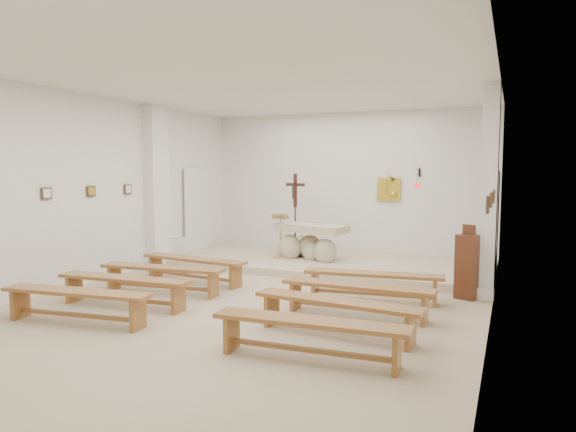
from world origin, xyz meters
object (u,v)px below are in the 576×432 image
at_px(altar, 310,244).
at_px(crucifix_stand, 295,208).
at_px(lectern, 280,235).
at_px(donation_pedestal, 468,266).
at_px(bench_left_second, 162,273).
at_px(bench_right_fourth, 310,330).
at_px(bench_right_front, 373,280).
at_px(bench_left_third, 124,284).
at_px(bench_left_front, 194,264).
at_px(bench_right_third, 336,309).
at_px(bench_right_second, 357,292).
at_px(bench_left_fourth, 76,298).

relative_size(altar, crucifix_stand, 0.92).
relative_size(lectern, crucifix_stand, 0.55).
distance_m(lectern, donation_pedestal, 4.40).
relative_size(altar, bench_left_second, 0.77).
distance_m(lectern, bench_right_fourth, 5.88).
xyz_separation_m(donation_pedestal, bench_right_fourth, (-1.38, -3.64, -0.19)).
relative_size(bench_left_second, bench_right_fourth, 1.00).
height_order(bench_right_front, bench_left_second, same).
xyz_separation_m(bench_right_front, bench_left_third, (-3.44, -1.89, 0.00)).
bearing_deg(donation_pedestal, lectern, 179.76).
distance_m(bench_left_front, bench_right_front, 3.44).
relative_size(bench_right_front, bench_right_fourth, 1.00).
relative_size(bench_left_front, bench_left_third, 1.00).
relative_size(crucifix_stand, bench_right_third, 0.83).
distance_m(donation_pedestal, bench_right_front, 1.61).
distance_m(lectern, bench_right_third, 5.07).
height_order(donation_pedestal, bench_right_third, donation_pedestal).
distance_m(bench_left_front, bench_right_fourth, 4.45).
xyz_separation_m(bench_left_front, bench_right_third, (3.44, -1.89, 0.00)).
relative_size(bench_left_second, bench_right_second, 1.01).
height_order(lectern, donation_pedestal, donation_pedestal).
bearing_deg(donation_pedestal, bench_right_second, -107.66).
bearing_deg(bench_right_third, crucifix_stand, 123.77).
xyz_separation_m(altar, bench_left_fourth, (-1.39, -5.31, -0.12)).
xyz_separation_m(lectern, bench_left_fourth, (-0.71, -5.20, -0.30)).
bearing_deg(bench_left_front, altar, 66.38).
relative_size(crucifix_stand, bench_left_second, 0.83).
distance_m(altar, crucifix_stand, 1.08).
bearing_deg(bench_left_second, bench_left_fourth, -96.43).
bearing_deg(bench_right_second, bench_right_third, -90.19).
xyz_separation_m(bench_left_fourth, bench_right_fourth, (3.44, -0.00, 0.00)).
distance_m(crucifix_stand, bench_left_front, 3.21).
height_order(donation_pedestal, bench_left_fourth, donation_pedestal).
relative_size(lectern, donation_pedestal, 0.84).
height_order(lectern, bench_left_fourth, lectern).
height_order(altar, bench_right_fourth, altar).
xyz_separation_m(bench_right_front, bench_right_fourth, (0.00, -2.83, 0.00)).
bearing_deg(lectern, bench_left_fourth, -115.19).
bearing_deg(bench_left_second, donation_pedestal, 13.52).
bearing_deg(bench_right_second, lectern, 129.25).
height_order(bench_left_second, bench_right_second, same).
bearing_deg(bench_right_second, altar, 120.72).
height_order(bench_left_second, bench_left_third, same).
bearing_deg(bench_left_second, bench_left_third, -96.43).
bearing_deg(donation_pedestal, bench_left_third, -130.19).
bearing_deg(bench_left_fourth, bench_left_second, 82.68).
height_order(altar, bench_left_second, altar).
relative_size(altar, bench_left_front, 0.77).
xyz_separation_m(lectern, bench_right_fourth, (2.73, -5.20, -0.30)).
bearing_deg(crucifix_stand, bench_right_third, -40.31).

